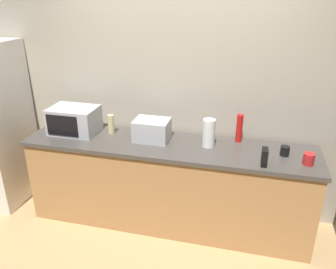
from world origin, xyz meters
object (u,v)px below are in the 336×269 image
(mug_black, at_px, (285,151))
(bottle_vinegar, at_px, (111,124))
(paper_towel_roll, at_px, (209,133))
(cordless_phone, at_px, (264,157))
(microwave, at_px, (74,120))
(bottle_hot_sauce, at_px, (239,128))
(toaster_oven, at_px, (152,130))
(mug_red, at_px, (309,159))

(mug_black, bearing_deg, bottle_vinegar, 176.63)
(paper_towel_roll, height_order, cordless_phone, paper_towel_roll)
(microwave, bearing_deg, bottle_hot_sauce, 6.32)
(paper_towel_roll, height_order, bottle_hot_sauce, bottle_hot_sauce)
(paper_towel_roll, distance_m, bottle_vinegar, 1.02)
(microwave, distance_m, toaster_oven, 0.83)
(bottle_hot_sauce, xyz_separation_m, mug_red, (0.61, -0.34, -0.09))
(paper_towel_roll, height_order, mug_black, paper_towel_roll)
(cordless_phone, distance_m, bottle_vinegar, 1.57)
(microwave, relative_size, toaster_oven, 1.41)
(bottle_hot_sauce, relative_size, mug_black, 3.13)
(mug_red, bearing_deg, toaster_oven, 173.40)
(cordless_phone, relative_size, mug_black, 1.69)
(toaster_oven, bearing_deg, mug_red, -6.60)
(paper_towel_roll, relative_size, bottle_hot_sauce, 0.97)
(microwave, distance_m, mug_red, 2.28)
(bottle_vinegar, distance_m, mug_red, 1.91)
(toaster_oven, relative_size, bottle_hot_sauce, 1.22)
(toaster_oven, xyz_separation_m, mug_black, (1.26, -0.04, -0.06))
(cordless_phone, bearing_deg, mug_red, 14.07)
(bottle_vinegar, relative_size, bottle_hot_sauce, 0.71)
(toaster_oven, distance_m, cordless_phone, 1.11)
(paper_towel_roll, height_order, mug_red, paper_towel_roll)
(paper_towel_roll, bearing_deg, microwave, -179.91)
(cordless_phone, xyz_separation_m, bottle_hot_sauce, (-0.24, 0.44, 0.06))
(bottle_hot_sauce, height_order, mug_black, bottle_hot_sauce)
(mug_black, bearing_deg, mug_red, -34.22)
(microwave, xyz_separation_m, bottle_hot_sauce, (1.67, 0.18, 0.00))
(microwave, relative_size, bottle_hot_sauce, 1.72)
(microwave, bearing_deg, bottle_vinegar, 11.04)
(cordless_phone, bearing_deg, microwave, 170.74)
(cordless_phone, xyz_separation_m, mug_red, (0.37, 0.10, -0.02))
(paper_towel_roll, bearing_deg, bottle_vinegar, 176.02)
(cordless_phone, relative_size, mug_red, 1.47)
(paper_towel_roll, xyz_separation_m, mug_red, (0.88, -0.16, -0.08))
(bottle_hot_sauce, bearing_deg, bottle_vinegar, -175.08)
(toaster_oven, xyz_separation_m, mug_red, (1.44, -0.17, -0.05))
(bottle_hot_sauce, relative_size, mug_red, 2.73)
(paper_towel_roll, xyz_separation_m, bottle_hot_sauce, (0.27, 0.18, 0.00))
(microwave, height_order, paper_towel_roll, same)
(paper_towel_roll, bearing_deg, bottle_hot_sauce, 33.84)
(microwave, relative_size, mug_black, 5.39)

